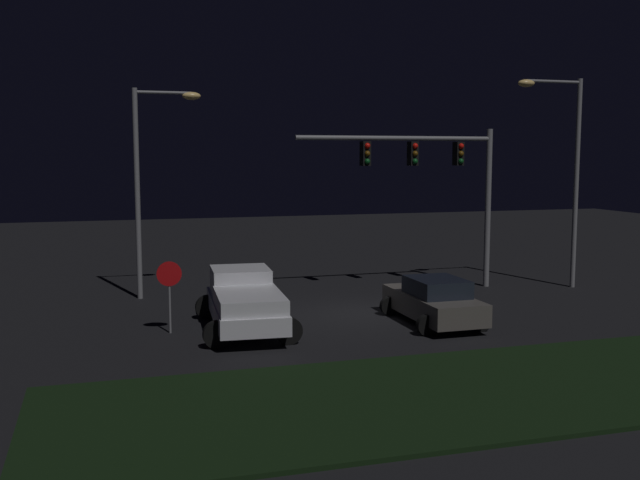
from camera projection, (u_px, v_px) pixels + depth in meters
The scene contains 8 objects.
ground_plane at pixel (357, 312), 25.64m from camera, with size 80.00×80.00×0.00m, color black.
grass_median at pixel (488, 389), 17.07m from camera, with size 20.46×6.10×0.10m, color black.
pickup_truck at pixel (244, 298), 23.01m from camera, with size 3.14×5.53×1.80m.
car_sedan at pixel (434, 301), 23.88m from camera, with size 2.48×4.40×1.51m.
traffic_signal_gantry at pixel (435, 169), 29.46m from camera, with size 8.32×0.56×6.50m.
street_lamp_left at pixel (151, 167), 27.69m from camera, with size 2.54×0.44×7.92m.
street_lamp_right at pixel (565, 157), 29.77m from camera, with size 2.92×0.44×8.50m.
stop_sign at pixel (169, 283), 22.45m from camera, with size 0.76×0.08×2.23m.
Camera 1 is at (-8.51, -23.73, 5.45)m, focal length 41.37 mm.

